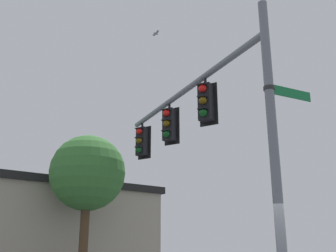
# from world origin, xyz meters

# --- Properties ---
(signal_pole) EXTENTS (0.21, 0.21, 7.13)m
(signal_pole) POSITION_xyz_m (0.00, 0.00, 3.56)
(signal_pole) COLOR slate
(signal_pole) RESTS_ON ground
(mast_arm) EXTENTS (6.48, 4.24, 0.18)m
(mast_arm) POSITION_xyz_m (3.19, -2.05, 6.33)
(mast_arm) COLOR slate
(traffic_light_nearest_pole) EXTENTS (0.54, 0.49, 1.31)m
(traffic_light_nearest_pole) POSITION_xyz_m (2.18, -1.38, 5.54)
(traffic_light_nearest_pole) COLOR black
(traffic_light_mid_inner) EXTENTS (0.54, 0.49, 1.31)m
(traffic_light_mid_inner) POSITION_xyz_m (4.05, -2.58, 5.54)
(traffic_light_mid_inner) COLOR black
(traffic_light_mid_outer) EXTENTS (0.54, 0.49, 1.31)m
(traffic_light_mid_outer) POSITION_xyz_m (5.93, -3.78, 5.54)
(traffic_light_mid_outer) COLOR black
(street_name_sign) EXTENTS (0.77, 1.13, 0.22)m
(street_name_sign) POSITION_xyz_m (-0.21, -0.33, 4.98)
(street_name_sign) COLOR #147238
(bird_flying) EXTENTS (0.33, 0.20, 0.08)m
(bird_flying) POSITION_xyz_m (4.59, -2.57, 8.98)
(bird_flying) COLOR gray
(storefront_building) EXTENTS (9.61, 10.21, 4.57)m
(storefront_building) POSITION_xyz_m (12.10, -5.48, 2.30)
(storefront_building) COLOR #A89E89
(storefront_building) RESTS_ON ground
(tree_by_storefront) EXTENTS (2.82, 2.82, 5.94)m
(tree_by_storefront) POSITION_xyz_m (8.08, -3.38, 4.49)
(tree_by_storefront) COLOR #4C3823
(tree_by_storefront) RESTS_ON ground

